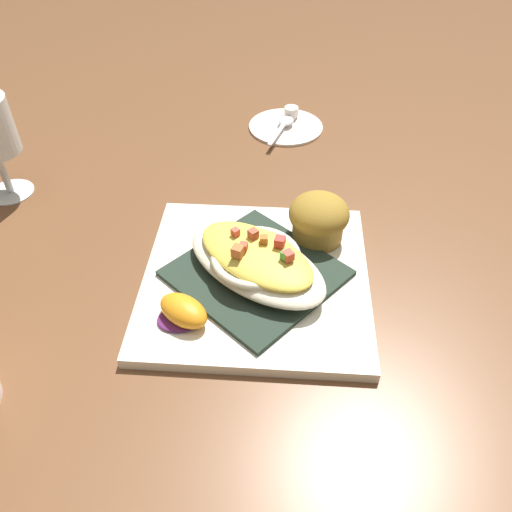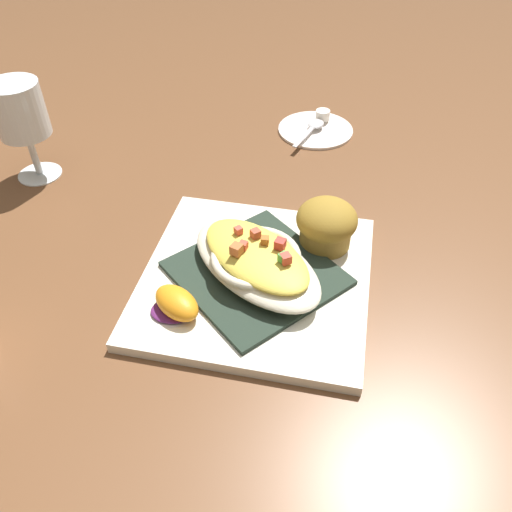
% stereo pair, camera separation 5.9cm
% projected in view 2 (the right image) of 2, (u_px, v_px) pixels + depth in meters
% --- Properties ---
extents(ground_plane, '(2.60, 2.60, 0.00)m').
position_uv_depth(ground_plane, '(256.00, 283.00, 0.62)').
color(ground_plane, brown).
extents(square_plate, '(0.31, 0.31, 0.01)m').
position_uv_depth(square_plate, '(256.00, 279.00, 0.61)').
color(square_plate, white).
rests_on(square_plate, ground_plane).
extents(folded_napkin, '(0.23, 0.23, 0.01)m').
position_uv_depth(folded_napkin, '(256.00, 273.00, 0.61)').
color(folded_napkin, '#243228').
rests_on(folded_napkin, square_plate).
extents(gratin_dish, '(0.21, 0.19, 0.05)m').
position_uv_depth(gratin_dish, '(256.00, 260.00, 0.59)').
color(gratin_dish, beige).
rests_on(gratin_dish, folded_napkin).
extents(muffin, '(0.07, 0.07, 0.06)m').
position_uv_depth(muffin, '(326.00, 224.00, 0.63)').
color(muffin, olive).
rests_on(muffin, square_plate).
extents(orange_garnish, '(0.07, 0.07, 0.03)m').
position_uv_depth(orange_garnish, '(176.00, 304.00, 0.56)').
color(orange_garnish, '#582058').
rests_on(orange_garnish, square_plate).
extents(stemmed_glass, '(0.07, 0.07, 0.14)m').
position_uv_depth(stemmed_glass, '(21.00, 115.00, 0.72)').
color(stemmed_glass, white).
rests_on(stemmed_glass, ground_plane).
extents(creamer_saucer, '(0.13, 0.13, 0.01)m').
position_uv_depth(creamer_saucer, '(315.00, 129.00, 0.88)').
color(creamer_saucer, white).
rests_on(creamer_saucer, ground_plane).
extents(spoon, '(0.09, 0.06, 0.01)m').
position_uv_depth(spoon, '(314.00, 126.00, 0.87)').
color(spoon, silver).
rests_on(spoon, creamer_saucer).
extents(creamer_cup_0, '(0.02, 0.02, 0.02)m').
position_uv_depth(creamer_cup_0, '(323.00, 115.00, 0.89)').
color(creamer_cup_0, white).
rests_on(creamer_cup_0, creamer_saucer).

